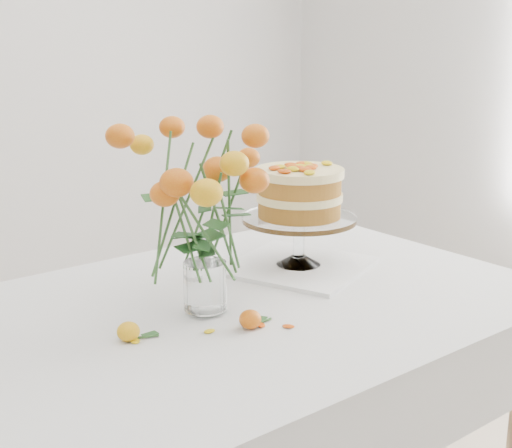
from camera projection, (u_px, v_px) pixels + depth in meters
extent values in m
cube|color=tan|center=(228.00, 315.00, 1.58)|extent=(1.40, 0.90, 0.04)
cylinder|color=tan|center=(315.00, 344.00, 2.33)|extent=(0.06, 0.06, 0.71)
cube|color=white|center=(228.00, 306.00, 1.57)|extent=(1.42, 0.92, 0.01)
cube|color=white|center=(129.00, 292.00, 1.95)|extent=(1.42, 0.01, 0.20)
cube|color=white|center=(383.00, 436.00, 1.25)|extent=(1.42, 0.01, 0.20)
cube|color=white|center=(430.00, 282.00, 2.03)|extent=(0.01, 0.92, 0.20)
cube|color=white|center=(298.00, 266.00, 1.82)|extent=(0.42, 0.42, 0.01)
cylinder|color=white|center=(299.00, 239.00, 1.80)|extent=(0.03, 0.03, 0.09)
cylinder|color=white|center=(299.00, 219.00, 1.78)|extent=(0.29, 0.29, 0.01)
cylinder|color=#B06727|center=(299.00, 208.00, 1.78)|extent=(0.27, 0.27, 0.04)
cylinder|color=#F8E4A0|center=(299.00, 197.00, 1.77)|extent=(0.28, 0.28, 0.02)
cylinder|color=#B06727|center=(300.00, 185.00, 1.76)|extent=(0.27, 0.27, 0.04)
cylinder|color=#F8E4A0|center=(300.00, 172.00, 1.75)|extent=(0.28, 0.28, 0.02)
cylinder|color=white|center=(206.00, 311.00, 1.53)|extent=(0.07, 0.07, 0.01)
cylinder|color=white|center=(205.00, 286.00, 1.51)|extent=(0.09, 0.09, 0.10)
ellipsoid|color=#FA9E15|center=(128.00, 332.00, 1.38)|extent=(0.05, 0.05, 0.04)
cylinder|color=#2C5622|center=(145.00, 338.00, 1.39)|extent=(0.05, 0.02, 0.00)
ellipsoid|color=#CE490A|center=(250.00, 319.00, 1.44)|extent=(0.05, 0.05, 0.04)
cylinder|color=#2C5622|center=(261.00, 323.00, 1.47)|extent=(0.06, 0.01, 0.00)
ellipsoid|color=yellow|center=(209.00, 331.00, 1.42)|extent=(0.03, 0.02, 0.00)
ellipsoid|color=yellow|center=(261.00, 325.00, 1.45)|extent=(0.03, 0.02, 0.00)
ellipsoid|color=yellow|center=(288.00, 326.00, 1.45)|extent=(0.03, 0.02, 0.00)
ellipsoid|color=yellow|center=(135.00, 341.00, 1.38)|extent=(0.03, 0.02, 0.00)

